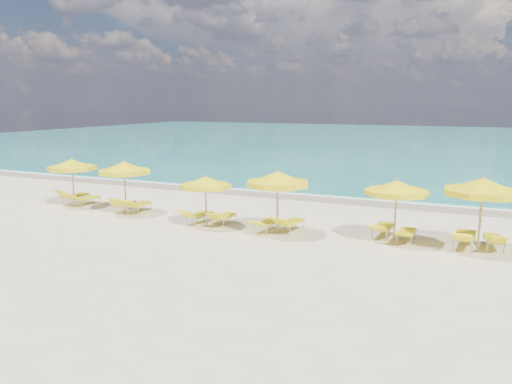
% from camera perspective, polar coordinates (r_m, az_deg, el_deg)
% --- Properties ---
extents(ground_plane, '(120.00, 120.00, 0.00)m').
position_cam_1_polar(ground_plane, '(20.17, -1.73, -4.06)').
color(ground_plane, beige).
extents(ocean, '(120.00, 80.00, 0.30)m').
position_cam_1_polar(ocean, '(66.33, 16.61, 5.58)').
color(ocean, '#167E74').
rests_on(ocean, ground).
extents(wet_sand_band, '(120.00, 2.60, 0.01)m').
position_cam_1_polar(wet_sand_band, '(26.87, 5.11, -0.45)').
color(wet_sand_band, tan).
rests_on(wet_sand_band, ground).
extents(foam_line, '(120.00, 1.20, 0.03)m').
position_cam_1_polar(foam_line, '(27.61, 5.65, -0.17)').
color(foam_line, white).
rests_on(foam_line, ground).
extents(whitecap_near, '(14.00, 0.36, 0.05)m').
position_cam_1_polar(whitecap_near, '(37.84, 1.22, 2.73)').
color(whitecap_near, white).
rests_on(whitecap_near, ground).
extents(whitecap_far, '(18.00, 0.30, 0.05)m').
position_cam_1_polar(whitecap_far, '(41.90, 23.13, 2.64)').
color(whitecap_far, white).
rests_on(whitecap_far, ground).
extents(umbrella_2, '(2.58, 2.58, 2.33)m').
position_cam_1_polar(umbrella_2, '(25.62, -20.31, 2.92)').
color(umbrella_2, tan).
rests_on(umbrella_2, ground).
extents(umbrella_3, '(3.05, 3.05, 2.41)m').
position_cam_1_polar(umbrella_3, '(23.10, -14.83, 2.64)').
color(umbrella_3, tan).
rests_on(umbrella_3, ground).
extents(umbrella_4, '(2.70, 2.70, 2.10)m').
position_cam_1_polar(umbrella_4, '(20.11, -5.79, 1.07)').
color(umbrella_4, tan).
rests_on(umbrella_4, ground).
extents(umbrella_5, '(2.53, 2.53, 2.48)m').
position_cam_1_polar(umbrella_5, '(18.79, 2.49, 1.45)').
color(umbrella_5, tan).
rests_on(umbrella_5, ground).
extents(umbrella_6, '(2.79, 2.79, 2.30)m').
position_cam_1_polar(umbrella_6, '(18.41, 15.77, 0.42)').
color(umbrella_6, tan).
rests_on(umbrella_6, ground).
extents(umbrella_7, '(3.20, 3.20, 2.58)m').
position_cam_1_polar(umbrella_7, '(18.16, 24.49, 0.50)').
color(umbrella_7, tan).
rests_on(umbrella_7, ground).
extents(lounger_2_left, '(0.68, 1.75, 0.79)m').
position_cam_1_polar(lounger_2_left, '(26.54, -19.98, -0.70)').
color(lounger_2_left, '#A5A8AD').
rests_on(lounger_2_left, ground).
extents(lounger_2_right, '(0.81, 1.74, 0.74)m').
position_cam_1_polar(lounger_2_right, '(25.76, -18.81, -0.97)').
color(lounger_2_right, '#A5A8AD').
rests_on(lounger_2_right, ground).
extents(lounger_3_left, '(0.75, 1.64, 0.78)m').
position_cam_1_polar(lounger_3_left, '(23.86, -14.81, -1.64)').
color(lounger_3_left, '#A5A8AD').
rests_on(lounger_3_left, ground).
extents(lounger_3_right, '(0.72, 1.80, 0.77)m').
position_cam_1_polar(lounger_3_right, '(23.41, -13.17, -1.76)').
color(lounger_3_right, '#A5A8AD').
rests_on(lounger_3_right, ground).
extents(lounger_4_left, '(0.83, 1.75, 0.73)m').
position_cam_1_polar(lounger_4_left, '(20.98, -6.52, -2.97)').
color(lounger_4_left, '#A5A8AD').
rests_on(lounger_4_left, ground).
extents(lounger_4_right, '(0.57, 1.68, 0.71)m').
position_cam_1_polar(lounger_4_right, '(20.59, -3.70, -3.19)').
color(lounger_4_right, '#A5A8AD').
rests_on(lounger_4_right, ground).
extents(lounger_5_left, '(0.75, 1.83, 0.65)m').
position_cam_1_polar(lounger_5_left, '(19.53, 1.32, -3.90)').
color(lounger_5_left, '#A5A8AD').
rests_on(lounger_5_left, ground).
extents(lounger_5_right, '(0.85, 1.82, 0.76)m').
position_cam_1_polar(lounger_5_right, '(19.54, 3.96, -3.90)').
color(lounger_5_right, '#A5A8AD').
rests_on(lounger_5_right, ground).
extents(lounger_6_left, '(0.70, 1.89, 0.71)m').
position_cam_1_polar(lounger_6_left, '(19.32, 14.30, -4.35)').
color(lounger_6_left, '#A5A8AD').
rests_on(lounger_6_left, ground).
extents(lounger_6_right, '(0.60, 1.73, 0.62)m').
position_cam_1_polar(lounger_6_right, '(18.91, 16.80, -4.86)').
color(lounger_6_right, '#A5A8AD').
rests_on(lounger_6_right, ground).
extents(lounger_7_left, '(0.79, 2.10, 0.81)m').
position_cam_1_polar(lounger_7_left, '(18.83, 22.70, -5.15)').
color(lounger_7_left, '#A5A8AD').
rests_on(lounger_7_left, ground).
extents(lounger_7_right, '(0.74, 1.76, 0.73)m').
position_cam_1_polar(lounger_7_right, '(19.07, 25.51, -5.29)').
color(lounger_7_right, '#A5A8AD').
rests_on(lounger_7_right, ground).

